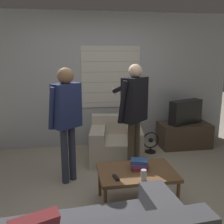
{
  "coord_description": "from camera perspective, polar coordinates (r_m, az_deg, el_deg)",
  "views": [
    {
      "loc": [
        -0.56,
        -2.99,
        1.84
      ],
      "look_at": [
        0.01,
        0.57,
        1.0
      ],
      "focal_mm": 42.0,
      "sensor_mm": 36.0,
      "label": 1
    }
  ],
  "objects": [
    {
      "name": "spare_remote",
      "position": [
        3.03,
        0.87,
        -14.08
      ],
      "size": [
        0.06,
        0.14,
        0.02
      ],
      "rotation": [
        0.0,
        0.0,
        0.2
      ],
      "color": "black",
      "rests_on": "coffee_table"
    },
    {
      "name": "person_right_standing",
      "position": [
        3.78,
        4.76,
        1.07
      ],
      "size": [
        0.5,
        0.81,
        1.67
      ],
      "rotation": [
        0.0,
        0.0,
        0.75
      ],
      "color": "#4C4233",
      "rests_on": "ground_plane"
    },
    {
      "name": "book_stack",
      "position": [
        3.24,
        5.94,
        -11.27
      ],
      "size": [
        0.22,
        0.19,
        0.12
      ],
      "color": "maroon",
      "rests_on": "coffee_table"
    },
    {
      "name": "armchair_beige",
      "position": [
        4.56,
        0.9,
        -6.65
      ],
      "size": [
        0.98,
        0.94,
        0.73
      ],
      "rotation": [
        0.0,
        0.0,
        2.98
      ],
      "color": "beige",
      "rests_on": "ground_plane"
    },
    {
      "name": "soda_can",
      "position": [
        2.99,
        6.92,
        -13.49
      ],
      "size": [
        0.07,
        0.07,
        0.13
      ],
      "color": "silver",
      "rests_on": "coffee_table"
    },
    {
      "name": "person_left_standing",
      "position": [
        3.64,
        -9.92,
        0.06
      ],
      "size": [
        0.48,
        0.74,
        1.63
      ],
      "rotation": [
        0.0,
        0.0,
        0.68
      ],
      "color": "#33384C",
      "rests_on": "ground_plane"
    },
    {
      "name": "tv",
      "position": [
        5.24,
        15.69,
        0.01
      ],
      "size": [
        0.71,
        0.44,
        0.46
      ],
      "rotation": [
        0.0,
        0.0,
        3.52
      ],
      "color": "black",
      "rests_on": "tv_stand"
    },
    {
      "name": "floor_fan",
      "position": [
        4.93,
        8.42,
        -6.63
      ],
      "size": [
        0.31,
        0.2,
        0.39
      ],
      "color": "black",
      "rests_on": "ground_plane"
    },
    {
      "name": "wall_back",
      "position": [
        5.09,
        -2.74,
        6.76
      ],
      "size": [
        5.2,
        0.08,
        2.55
      ],
      "color": "#ADB2B7",
      "rests_on": "ground_plane"
    },
    {
      "name": "coffee_table",
      "position": [
        3.24,
        5.41,
        -13.29
      ],
      "size": [
        0.92,
        0.63,
        0.44
      ],
      "color": "brown",
      "rests_on": "ground_plane"
    },
    {
      "name": "tv_stand",
      "position": [
        5.36,
        15.41,
        -4.81
      ],
      "size": [
        0.97,
        0.54,
        0.46
      ],
      "color": "#4C3D2D",
      "rests_on": "ground_plane"
    },
    {
      "name": "ground_plane",
      "position": [
        3.56,
        1.29,
        -18.03
      ],
      "size": [
        16.0,
        16.0,
        0.0
      ],
      "primitive_type": "plane",
      "color": "#B2A893"
    }
  ]
}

